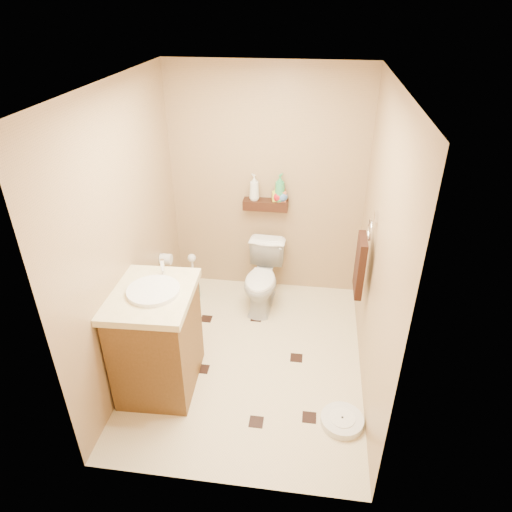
# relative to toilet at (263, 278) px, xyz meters

# --- Properties ---
(ground) EXTENTS (2.50, 2.50, 0.00)m
(ground) POSITION_rel_toilet_xyz_m (-0.02, -0.83, -0.34)
(ground) COLOR beige
(ground) RESTS_ON ground
(wall_back) EXTENTS (2.00, 0.04, 2.40)m
(wall_back) POSITION_rel_toilet_xyz_m (-0.02, 0.42, 0.86)
(wall_back) COLOR #A1805C
(wall_back) RESTS_ON ground
(wall_front) EXTENTS (2.00, 0.04, 2.40)m
(wall_front) POSITION_rel_toilet_xyz_m (-0.02, -2.08, 0.86)
(wall_front) COLOR #A1805C
(wall_front) RESTS_ON ground
(wall_left) EXTENTS (0.04, 2.50, 2.40)m
(wall_left) POSITION_rel_toilet_xyz_m (-1.02, -0.83, 0.86)
(wall_left) COLOR #A1805C
(wall_left) RESTS_ON ground
(wall_right) EXTENTS (0.04, 2.50, 2.40)m
(wall_right) POSITION_rel_toilet_xyz_m (0.98, -0.83, 0.86)
(wall_right) COLOR #A1805C
(wall_right) RESTS_ON ground
(ceiling) EXTENTS (2.00, 2.50, 0.02)m
(ceiling) POSITION_rel_toilet_xyz_m (-0.02, -0.83, 2.06)
(ceiling) COLOR silver
(ceiling) RESTS_ON wall_back
(wall_shelf) EXTENTS (0.46, 0.14, 0.10)m
(wall_shelf) POSITION_rel_toilet_xyz_m (-0.02, 0.34, 0.68)
(wall_shelf) COLOR #34170E
(wall_shelf) RESTS_ON wall_back
(floor_accents) EXTENTS (1.20, 1.41, 0.01)m
(floor_accents) POSITION_rel_toilet_xyz_m (0.02, -0.89, -0.34)
(floor_accents) COLOR black
(floor_accents) RESTS_ON ground
(toilet) EXTENTS (0.42, 0.68, 0.68)m
(toilet) POSITION_rel_toilet_xyz_m (0.00, 0.00, 0.00)
(toilet) COLOR white
(toilet) RESTS_ON ground
(vanity) EXTENTS (0.66, 0.79, 1.08)m
(vanity) POSITION_rel_toilet_xyz_m (-0.72, -1.22, 0.14)
(vanity) COLOR brown
(vanity) RESTS_ON ground
(bathroom_scale) EXTENTS (0.41, 0.41, 0.07)m
(bathroom_scale) POSITION_rel_toilet_xyz_m (0.80, -1.46, -0.31)
(bathroom_scale) COLOR silver
(bathroom_scale) RESTS_ON ground
(toilet_brush) EXTENTS (0.12, 0.12, 0.53)m
(toilet_brush) POSITION_rel_toilet_xyz_m (-0.76, 0.06, -0.15)
(toilet_brush) COLOR #1A6960
(toilet_brush) RESTS_ON ground
(towel_ring) EXTENTS (0.12, 0.30, 0.76)m
(towel_ring) POSITION_rel_toilet_xyz_m (0.90, -0.58, 0.61)
(towel_ring) COLOR silver
(towel_ring) RESTS_ON wall_right
(toilet_paper) EXTENTS (0.12, 0.11, 0.12)m
(toilet_paper) POSITION_rel_toilet_xyz_m (-0.96, -0.18, 0.26)
(toilet_paper) COLOR silver
(toilet_paper) RESTS_ON wall_left
(bottle_a) EXTENTS (0.15, 0.15, 0.27)m
(bottle_a) POSITION_rel_toilet_xyz_m (-0.13, 0.34, 0.87)
(bottle_a) COLOR silver
(bottle_a) RESTS_ON wall_shelf
(bottle_b) EXTENTS (0.08, 0.08, 0.15)m
(bottle_b) POSITION_rel_toilet_xyz_m (0.08, 0.34, 0.80)
(bottle_b) COLOR yellow
(bottle_b) RESTS_ON wall_shelf
(bottle_c) EXTENTS (0.13, 0.13, 0.15)m
(bottle_c) POSITION_rel_toilet_xyz_m (0.11, 0.34, 0.81)
(bottle_c) COLOR red
(bottle_c) RESTS_ON wall_shelf
(bottle_d) EXTENTS (0.15, 0.15, 0.28)m
(bottle_d) POSITION_rel_toilet_xyz_m (0.13, 0.34, 0.87)
(bottle_d) COLOR #339A59
(bottle_d) RESTS_ON wall_shelf
(bottle_e) EXTENTS (0.09, 0.09, 0.17)m
(bottle_e) POSITION_rel_toilet_xyz_m (0.15, 0.34, 0.82)
(bottle_e) COLOR #C36841
(bottle_e) RESTS_ON wall_shelf
(bottle_f) EXTENTS (0.12, 0.12, 0.15)m
(bottle_f) POSITION_rel_toilet_xyz_m (0.15, 0.34, 0.81)
(bottle_f) COLOR #446FAC
(bottle_f) RESTS_ON wall_shelf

